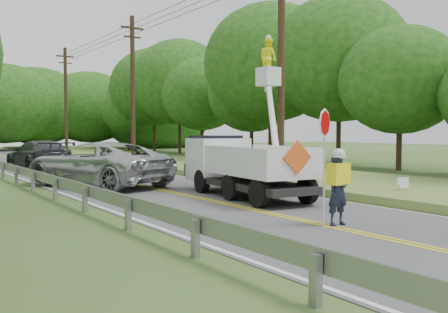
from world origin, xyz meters
TOP-DOWN VIEW (x-y plane):
  - ground at (0.00, 0.00)m, footprint 140.00×140.00m
  - road at (0.00, 14.00)m, footprint 7.20×96.00m
  - guardrail at (-4.02, 14.91)m, footprint 0.18×48.00m
  - utility_poles at (5.00, 17.02)m, footprint 1.60×43.30m
  - tall_grass_verge at (7.10, 14.00)m, footprint 7.00×96.00m
  - treeline_right at (15.90, 26.23)m, footprint 11.77×52.41m
  - treeline_horizon at (2.78, 55.96)m, footprint 57.44×14.90m
  - flagger at (0.24, 1.53)m, footprint 1.09×0.43m
  - bucket_truck at (1.88, 7.80)m, footprint 4.53×6.27m
  - suv_silver at (-1.53, 12.99)m, footprint 5.20×7.25m
  - suv_darkgrey at (-1.34, 23.30)m, footprint 2.90×6.13m
  - yard_sign at (5.56, 3.45)m, footprint 0.51×0.09m

SIDE VIEW (x-z plane):
  - ground at x=0.00m, z-range 0.00..0.00m
  - road at x=0.00m, z-range 0.00..0.02m
  - tall_grass_verge at x=7.10m, z-range 0.00..0.30m
  - yard_sign at x=5.56m, z-range 0.16..0.90m
  - guardrail at x=-4.02m, z-range 0.17..0.94m
  - suv_darkgrey at x=-1.34m, z-range 0.02..1.75m
  - suv_silver at x=-1.53m, z-range 0.02..1.85m
  - flagger at x=0.24m, z-range -0.38..2.42m
  - bucket_truck at x=1.88m, z-range -1.60..4.48m
  - utility_poles at x=5.00m, z-range 0.27..10.27m
  - treeline_horizon at x=2.78m, z-range -0.77..11.77m
  - treeline_right at x=15.90m, z-range 0.72..12.53m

